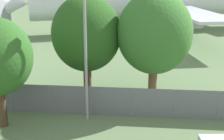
{
  "coord_description": "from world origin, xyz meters",
  "views": [
    {
      "loc": [
        3.05,
        -6.12,
        8.39
      ],
      "look_at": [
        1.06,
        14.35,
        2.0
      ],
      "focal_mm": 50.0,
      "sensor_mm": 36.0,
      "label": 1
    }
  ],
  "objects": [
    {
      "name": "light_mast",
      "position": [
        -0.08,
        10.7,
        4.94
      ],
      "size": [
        0.44,
        0.44,
        8.12
      ],
      "color": "#99999E",
      "rests_on": "ground"
    },
    {
      "name": "tree_near_hangar",
      "position": [
        3.87,
        14.25,
        4.63
      ],
      "size": [
        4.95,
        4.95,
        7.37
      ],
      "color": "brown",
      "rests_on": "ground"
    },
    {
      "name": "perimeter_fence",
      "position": [
        -0.0,
        11.35,
        0.92
      ],
      "size": [
        56.07,
        0.07,
        1.85
      ],
      "color": "slate",
      "rests_on": "ground"
    },
    {
      "name": "airplane",
      "position": [
        4.29,
        41.25,
        4.46
      ],
      "size": [
        43.69,
        34.91,
        13.99
      ],
      "rotation": [
        0.0,
        0.0,
        -2.78
      ],
      "color": "silver",
      "rests_on": "ground"
    },
    {
      "name": "tree_behind_benches",
      "position": [
        -0.72,
        14.62,
        4.46
      ],
      "size": [
        4.77,
        4.77,
        7.1
      ],
      "color": "brown",
      "rests_on": "ground"
    }
  ]
}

